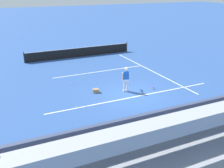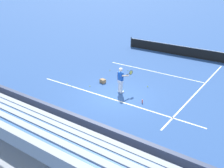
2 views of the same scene
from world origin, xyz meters
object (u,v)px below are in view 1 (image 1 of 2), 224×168
Objects in this scene: tennis_player at (126,79)px; tennis_ball_toward_net at (71,83)px; tennis_ball_on_baseline at (77,107)px; tennis_ball_far_left at (83,78)px; tennis_ball_far_right at (98,99)px; tennis_net at (80,52)px; tennis_ball_stray_back at (86,106)px; ball_box_cardboard at (96,91)px; tennis_ball_midcourt at (127,80)px; water_bottle at (153,88)px.

tennis_player is 25.98× the size of tennis_ball_toward_net.
tennis_ball_on_baseline is 1.00× the size of tennis_ball_far_left.
tennis_net is at bearing 77.50° from tennis_ball_far_right.
tennis_ball_toward_net is at bearing -146.06° from tennis_ball_far_left.
tennis_ball_toward_net is 0.01× the size of tennis_net.
tennis_ball_stray_back is at bearing -94.82° from tennis_ball_toward_net.
tennis_player is 2.50m from tennis_ball_far_right.
tennis_ball_far_left is (2.12, 4.86, 0.00)m from tennis_ball_on_baseline.
ball_box_cardboard is at bearing -93.42° from tennis_ball_far_left.
tennis_net reaches higher than tennis_ball_toward_net.
tennis_net is (3.46, 11.51, 0.46)m from tennis_ball_stray_back.
tennis_ball_toward_net is 1.00× the size of tennis_ball_midcourt.
tennis_ball_stray_back is at bearing -144.99° from tennis_ball_far_right.
tennis_ball_on_baseline is at bearing -160.24° from tennis_ball_far_right.
tennis_player is 25.98× the size of tennis_ball_midcourt.
tennis_player is 4.36m from tennis_ball_toward_net.
tennis_ball_on_baseline and tennis_ball_midcourt have the same top height.
tennis_player reaches higher than tennis_net.
tennis_ball_far_right is (-0.31, -1.10, -0.10)m from ball_box_cardboard.
tennis_ball_toward_net and tennis_ball_far_right have the same top height.
tennis_ball_stray_back is 0.56m from tennis_ball_on_baseline.
tennis_ball_toward_net is at bearing 164.05° from tennis_ball_midcourt.
tennis_net reaches higher than water_bottle.
tennis_ball_midcourt is 1.00× the size of tennis_ball_far_left.
tennis_ball_toward_net is 0.30× the size of water_bottle.
tennis_ball_stray_back is 12.03m from tennis_net.
tennis_player is 2.23m from ball_box_cardboard.
tennis_ball_stray_back is 1.00× the size of tennis_ball_toward_net.
tennis_ball_stray_back is 1.00× the size of tennis_ball_far_left.
tennis_ball_far_right is (1.08, 0.76, 0.00)m from tennis_ball_stray_back.
tennis_ball_far_right and tennis_ball_midcourt have the same top height.
tennis_ball_stray_back is 1.32m from tennis_ball_far_right.
tennis_net is (2.07, 9.65, 0.36)m from ball_box_cardboard.
water_bottle is at bearing 4.74° from tennis_ball_on_baseline.
tennis_ball_midcourt is 0.30× the size of water_bottle.
tennis_ball_stray_back is (-1.39, -1.85, -0.10)m from ball_box_cardboard.
tennis_player is 4.14m from tennis_ball_on_baseline.
ball_box_cardboard reaches higher than tennis_ball_stray_back.
tennis_ball_midcourt is (4.98, 2.86, 0.00)m from tennis_ball_on_baseline.
ball_box_cardboard reaches higher than tennis_ball_toward_net.
tennis_ball_stray_back is at bearing -106.75° from tennis_net.
tennis_ball_midcourt and tennis_ball_far_left have the same top height.
ball_box_cardboard is 0.04× the size of tennis_net.
tennis_ball_midcourt is (3.05, 1.19, -0.10)m from ball_box_cardboard.
tennis_ball_toward_net is 6.10m from water_bottle.
ball_box_cardboard is 6.06× the size of tennis_ball_toward_net.
tennis_ball_far_left is at bearing 83.27° from tennis_ball_far_right.
tennis_net is at bearing 73.81° from tennis_ball_far_left.
tennis_player is at bearing 14.58° from tennis_ball_on_baseline.
ball_box_cardboard is 1.15m from tennis_ball_far_right.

